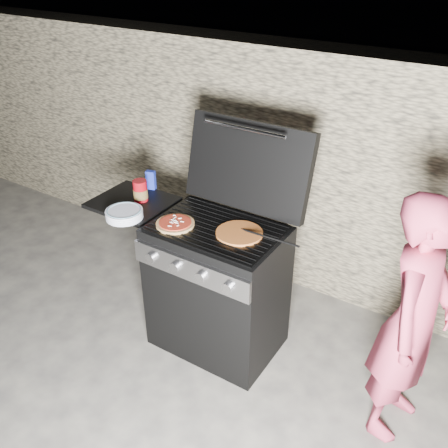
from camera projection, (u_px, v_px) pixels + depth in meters
The scene contains 10 objects.
ground at pixel (218, 340), 3.45m from camera, with size 50.00×50.00×0.00m, color #3B3938.
stone_wall at pixel (293, 168), 3.76m from camera, with size 8.00×0.35×1.80m, color #9C8D6A.
gas_grill at pixel (186, 275), 3.34m from camera, with size 1.34×0.79×0.91m, color black, non-canonical shape.
pizza_topped at pixel (175, 223), 3.01m from camera, with size 0.23×0.23×0.03m, color tan, non-canonical shape.
pizza_plain at pixel (239, 233), 2.92m from camera, with size 0.28×0.28×0.01m, color orange.
sauce_jar at pixel (140, 190), 3.27m from camera, with size 0.09×0.09×0.14m, color maroon.
blue_carton at pixel (151, 180), 3.43m from camera, with size 0.06×0.04×0.13m, color #17289D.
plate_stack at pixel (124, 214), 3.09m from camera, with size 0.23×0.23×0.05m, color white.
person at pixel (413, 322), 2.54m from camera, with size 0.53×0.35×1.45m, color #B63854.
tongs at pixel (267, 237), 2.81m from camera, with size 0.01×0.01×0.46m, color black.
Camera 1 is at (1.41, -2.14, 2.44)m, focal length 40.00 mm.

